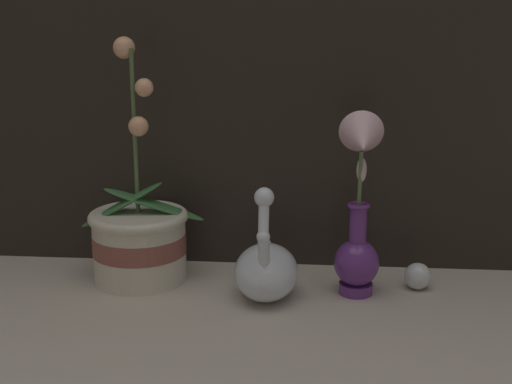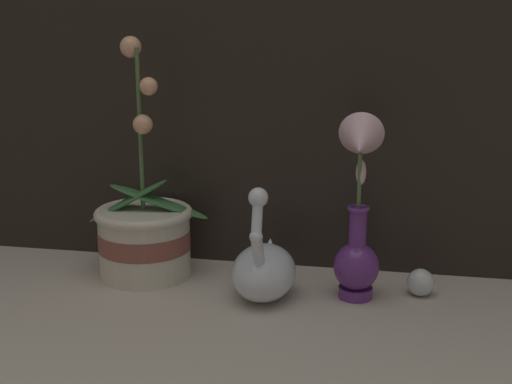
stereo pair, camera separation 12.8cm
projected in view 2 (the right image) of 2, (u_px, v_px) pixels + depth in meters
The scene contains 5 objects.
ground_plane at pixel (249, 320), 1.20m from camera, with size 2.80×2.80×0.00m, color #BCB2A3.
orchid_potted_plant at pixel (144, 233), 1.38m from camera, with size 0.24×0.19×0.46m.
swan_figurine at pixel (264, 268), 1.28m from camera, with size 0.12×0.18×0.22m.
blue_vase at pixel (358, 220), 1.25m from camera, with size 0.08×0.11×0.34m.
glass_sphere at pixel (421, 282), 1.30m from camera, with size 0.05×0.05×0.05m.
Camera 2 is at (0.22, -1.08, 0.51)m, focal length 50.00 mm.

